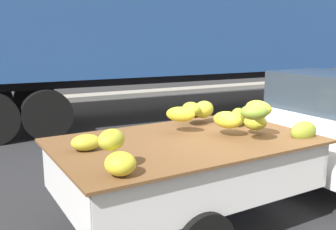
% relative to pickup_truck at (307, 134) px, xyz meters
% --- Properties ---
extents(ground, '(220.00, 220.00, 0.00)m').
position_rel_pickup_truck_xyz_m(ground, '(-0.86, -0.30, -0.88)').
color(ground, '#28282B').
extents(curb_strip, '(80.00, 0.80, 0.16)m').
position_rel_pickup_truck_xyz_m(curb_strip, '(-0.86, 9.54, -0.80)').
color(curb_strip, gray).
rests_on(curb_strip, ground).
extents(pickup_truck, '(5.14, 2.08, 1.70)m').
position_rel_pickup_truck_xyz_m(pickup_truck, '(0.00, 0.00, 0.00)').
color(pickup_truck, white).
rests_on(pickup_truck, ground).
extents(semi_trailer, '(12.06, 2.88, 3.95)m').
position_rel_pickup_truck_xyz_m(semi_trailer, '(0.83, 5.77, 1.66)').
color(semi_trailer, navy).
rests_on(semi_trailer, ground).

